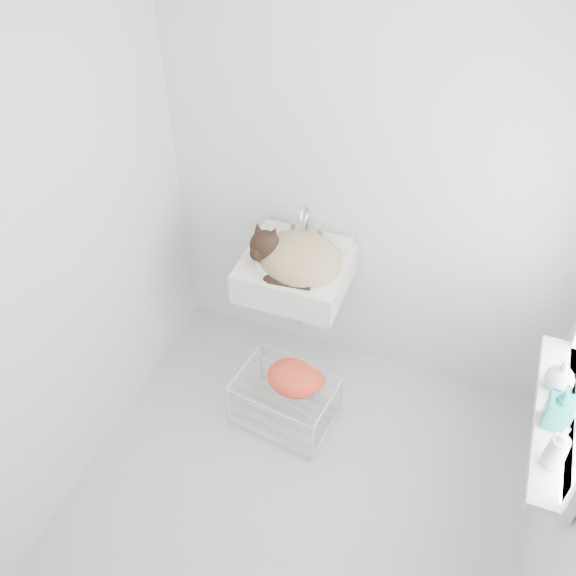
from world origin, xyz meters
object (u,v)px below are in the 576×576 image
(cat, at_px, (296,257))
(bottle_a, at_px, (550,464))
(bottle_b, at_px, (553,423))
(wire_rack, at_px, (285,401))
(sink, at_px, (295,261))
(bottle_c, at_px, (556,387))

(cat, bearing_deg, bottle_a, -21.29)
(bottle_a, bearing_deg, bottle_b, 90.00)
(wire_rack, bearing_deg, cat, 100.77)
(sink, bearing_deg, bottle_a, -30.95)
(wire_rack, relative_size, bottle_a, 2.81)
(sink, xyz_separation_m, bottle_c, (1.31, -0.39, 0.00))
(wire_rack, bearing_deg, bottle_c, -1.40)
(sink, bearing_deg, bottle_b, -24.11)
(cat, xyz_separation_m, bottle_c, (1.30, -0.38, -0.04))
(sink, distance_m, bottle_c, 1.37)
(bottle_a, xyz_separation_m, bottle_b, (0.00, 0.20, 0.00))
(sink, relative_size, bottle_a, 2.97)
(cat, height_order, bottle_a, cat)
(sink, height_order, wire_rack, sink)
(sink, height_order, bottle_b, same)
(bottle_b, bearing_deg, cat, 156.34)
(wire_rack, xyz_separation_m, bottle_c, (1.23, -0.03, 0.70))
(cat, xyz_separation_m, bottle_a, (1.30, -0.77, -0.04))
(sink, height_order, cat, cat)
(wire_rack, height_order, bottle_b, bottle_b)
(bottle_b, xyz_separation_m, bottle_c, (0.00, 0.19, 0.00))
(bottle_a, bearing_deg, sink, 149.05)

